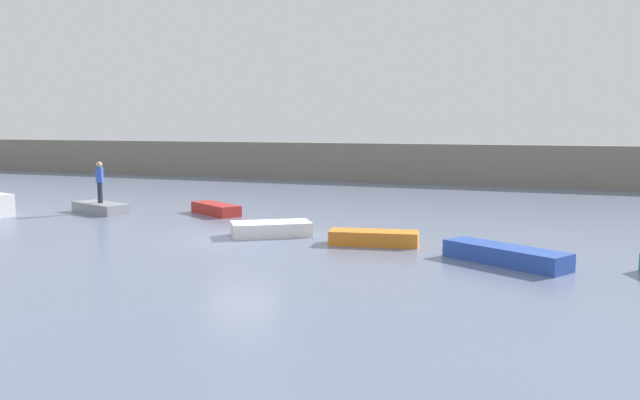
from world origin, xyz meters
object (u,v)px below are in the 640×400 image
Objects in this scene: person_blue_shirt at (100,180)px; rowboat_red at (216,209)px; rowboat_grey at (101,208)px; rowboat_blue at (505,255)px; rowboat_white at (271,229)px; rowboat_orange at (374,238)px.

rowboat_red is at bearing 15.98° from person_blue_shirt.
rowboat_blue is (17.39, -4.45, 0.03)m from rowboat_grey.
person_blue_shirt reaches higher than rowboat_white.
rowboat_grey is 5.07m from rowboat_red.
rowboat_orange is 0.78× the size of rowboat_blue.
rowboat_white is 1.50× the size of person_blue_shirt.
rowboat_red is 1.00× the size of rowboat_orange.
rowboat_grey is 17.95m from rowboat_blue.
rowboat_blue is (4.18, -1.44, 0.02)m from rowboat_orange.
rowboat_grey is 13.55m from rowboat_orange.
rowboat_blue is 2.01× the size of person_blue_shirt.
rowboat_grey is at bearing -90.00° from person_blue_shirt.
rowboat_grey is 1.22m from person_blue_shirt.
person_blue_shirt is (-9.44, 2.66, 1.19)m from rowboat_white.
rowboat_blue is at bearing -14.35° from person_blue_shirt.
rowboat_orange is 1.56× the size of person_blue_shirt.
rowboat_blue is at bearing -47.35° from rowboat_white.
rowboat_orange is at bearing -12.85° from person_blue_shirt.
rowboat_blue reaches higher than rowboat_grey.
rowboat_white is (4.56, -4.06, 0.01)m from rowboat_red.
rowboat_orange is at bearing -170.09° from rowboat_blue.
rowboat_blue is (12.51, -5.85, 0.02)m from rowboat_red.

